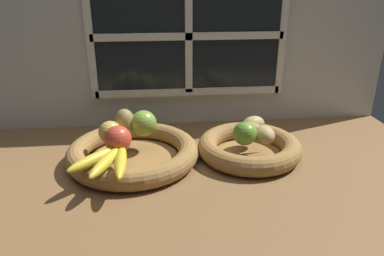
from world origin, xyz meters
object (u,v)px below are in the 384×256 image
object	(u,v)px
fruit_bowl_left	(133,153)
pear_brown	(125,123)
potato_large	(250,131)
lime_near	(245,133)
fruit_bowl_right	(249,148)
potato_back	(253,124)
chili_pepper	(257,134)
banana_bunch_front	(109,160)
apple_green_back	(144,123)
apple_red_front	(118,139)
potato_small	(264,135)
apple_golden_left	(110,132)

from	to	relation	value
fruit_bowl_left	pear_brown	world-z (taller)	pear_brown
potato_large	lime_near	xyz separation A→B (cm)	(-2.59, -3.88, 0.88)
fruit_bowl_right	lime_near	world-z (taller)	lime_near
potato_back	fruit_bowl_left	bearing A→B (deg)	-172.99
fruit_bowl_left	chili_pepper	xyz separation A→B (cm)	(36.18, 0.64, 4.16)
banana_bunch_front	lime_near	world-z (taller)	lime_near
fruit_bowl_left	potato_large	distance (cm)	34.26
apple_green_back	lime_near	bearing A→B (deg)	-18.62
apple_red_front	pear_brown	distance (cm)	10.73
apple_red_front	banana_bunch_front	world-z (taller)	apple_red_front
fruit_bowl_left	fruit_bowl_right	world-z (taller)	same
fruit_bowl_left	potato_back	bearing A→B (deg)	7.01
fruit_bowl_left	chili_pepper	world-z (taller)	chili_pepper
fruit_bowl_left	potato_large	size ratio (longest dim) A/B	4.88
potato_small	potato_large	xyz separation A→B (cm)	(-3.20, 3.20, 0.00)
apple_golden_left	potato_large	size ratio (longest dim) A/B	0.85
fruit_bowl_left	apple_golden_left	distance (cm)	8.74
apple_golden_left	fruit_bowl_right	bearing A→B (deg)	-1.42
apple_golden_left	apple_red_front	world-z (taller)	apple_red_front
fruit_bowl_left	fruit_bowl_right	xyz separation A→B (cm)	(33.82, -0.00, 0.01)
banana_bunch_front	potato_back	distance (cm)	44.30
apple_green_back	potato_small	bearing A→B (deg)	-14.53
lime_near	potato_small	bearing A→B (deg)	6.67
apple_golden_left	chili_pepper	distance (cm)	42.24
fruit_bowl_right	chili_pepper	distance (cm)	4.81
apple_green_back	pear_brown	size ratio (longest dim) A/B	0.93
apple_green_back	potato_back	size ratio (longest dim) A/B	1.02
apple_green_back	pear_brown	distance (cm)	5.51
apple_red_front	lime_near	size ratio (longest dim) A/B	1.09
apple_green_back	potato_small	xyz separation A→B (cm)	(33.79, -8.76, -1.36)
apple_red_front	chili_pepper	world-z (taller)	apple_red_front
fruit_bowl_left	lime_near	distance (cm)	32.11
potato_large	potato_back	bearing A→B (deg)	65.56
apple_golden_left	banana_bunch_front	size ratio (longest dim) A/B	0.34
fruit_bowl_right	potato_small	distance (cm)	7.10
potato_small	potato_back	distance (cm)	7.70
apple_golden_left	potato_large	world-z (taller)	apple_golden_left
apple_red_front	potato_large	distance (cm)	37.51
fruit_bowl_right	apple_green_back	size ratio (longest dim) A/B	3.97
fruit_bowl_left	apple_red_front	xyz separation A→B (cm)	(-3.36, -4.74, 6.66)
apple_golden_left	chili_pepper	bearing A→B (deg)	-0.47
apple_green_back	banana_bunch_front	world-z (taller)	apple_green_back
potato_back	lime_near	size ratio (longest dim) A/B	1.13
apple_red_front	lime_near	xyz separation A→B (cm)	(34.60, 0.86, -0.31)
fruit_bowl_right	apple_golden_left	world-z (taller)	apple_golden_left
apple_red_front	potato_back	world-z (taller)	apple_red_front
banana_bunch_front	potato_small	xyz separation A→B (cm)	(42.23, 9.06, 0.97)
pear_brown	potato_back	bearing A→B (deg)	-2.27
fruit_bowl_right	apple_red_front	distance (cm)	38.07
apple_green_back	banana_bunch_front	distance (cm)	19.86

